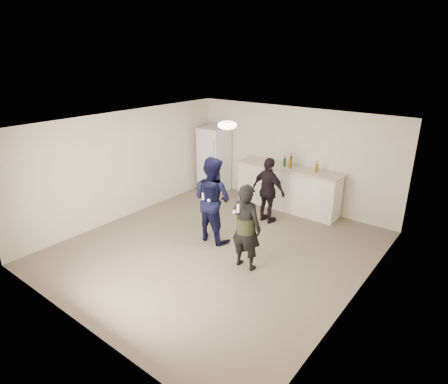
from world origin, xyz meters
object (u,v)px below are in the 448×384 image
Objects in this scene: shaker at (272,161)px; man at (212,199)px; counter at (288,189)px; fridge at (214,159)px; spectator at (268,191)px; woman at (246,227)px.

shaker is 0.09× the size of man.
man reaches higher than shaker.
fridge is at bearing -178.26° from counter.
counter is 2.49m from man.
counter is at bearing 7.68° from shaker.
counter is 2.34m from fridge.
fridge is at bearing -12.34° from spectator.
man is at bearing -89.37° from shaker.
man is at bearing -24.33° from woman.
fridge is at bearing -179.71° from shaker.
woman is at bearing 160.25° from man.
fridge is 1.88m from shaker.
fridge is (-2.31, -0.07, 0.38)m from counter.
counter is 3.01m from woman.
shaker is 0.11× the size of spectator.
woman is (1.20, -2.84, -0.37)m from shaker.
spectator is at bearing -21.14° from fridge.
counter is at bearing -77.60° from woman.
counter is 1.61× the size of woman.
spectator is at bearing -88.08° from counter.
spectator reaches higher than counter.
man is 1.52m from spectator.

